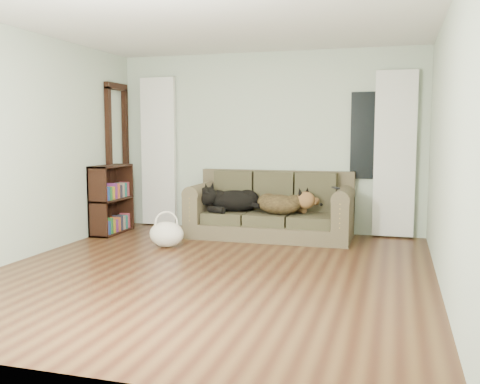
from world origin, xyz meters
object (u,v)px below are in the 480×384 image
(dog_shepherd, at_px, (282,204))
(bookshelf, at_px, (111,199))
(dog_black_lab, at_px, (232,202))
(tote_bag, at_px, (167,234))
(sofa, at_px, (270,205))

(dog_shepherd, bearing_deg, bookshelf, 24.29)
(dog_black_lab, relative_size, bookshelf, 0.72)
(tote_bag, bearing_deg, bookshelf, 150.17)
(dog_black_lab, distance_m, bookshelf, 1.74)
(dog_shepherd, distance_m, bookshelf, 2.46)
(dog_black_lab, bearing_deg, bookshelf, -173.96)
(bookshelf, bearing_deg, tote_bag, -25.26)
(sofa, distance_m, tote_bag, 1.52)
(dog_black_lab, bearing_deg, sofa, -0.18)
(dog_shepherd, height_order, bookshelf, bookshelf)
(sofa, relative_size, tote_bag, 4.98)
(tote_bag, xyz_separation_m, bookshelf, (-1.15, 0.66, 0.34))
(dog_shepherd, xyz_separation_m, bookshelf, (-2.45, -0.23, 0.01))
(dog_black_lab, bearing_deg, dog_shepherd, -9.59)
(dog_shepherd, height_order, tote_bag, dog_shepherd)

